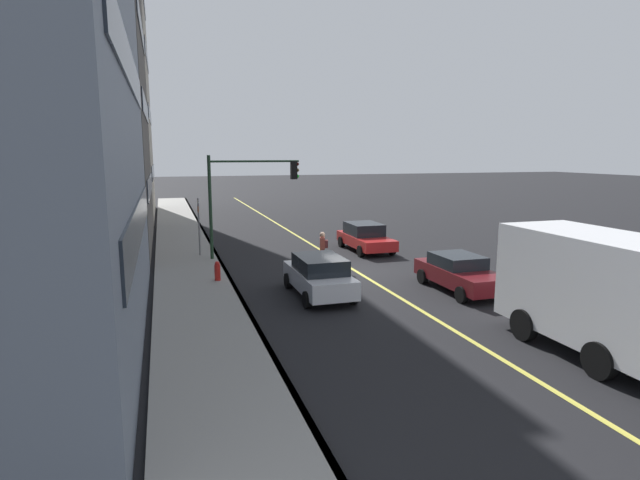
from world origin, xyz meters
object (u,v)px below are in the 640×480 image
Objects in this scene: car_white at (319,275)px; street_sign_post at (199,223)px; truck_white at (625,300)px; traffic_light_mast at (247,188)px; car_maroon at (460,272)px; fire_hydrant at (217,273)px; pedestrian_with_backpack at (323,248)px; car_red at (365,237)px.

street_sign_post reaches higher than car_white.
street_sign_post is (16.73, 9.09, 0.09)m from truck_white.
traffic_light_mast is at bearing 10.86° from car_white.
car_maroon is 0.84× the size of traffic_light_mast.
street_sign_post is at bearing 3.14° from fire_hydrant.
fire_hydrant is at bearing 38.18° from truck_white.
car_red is at bearing -42.63° from pedestrian_with_backpack.
pedestrian_with_backpack is at bearing 40.80° from car_maroon.
pedestrian_with_backpack reaches higher than fire_hydrant.
street_sign_post reaches higher than pedestrian_with_backpack.
truck_white is at bearing -178.86° from car_red.
car_white is at bearing 33.03° from truck_white.
truck_white is 17.11m from traffic_light_mast.
street_sign_post is at bearing 44.32° from car_maroon.
car_white is 9.33m from street_sign_post.
traffic_light_mast reaches higher than car_red.
car_red is at bearing -32.77° from car_white.
pedestrian_with_backpack is 4.90m from fire_hydrant.
pedestrian_with_backpack is at bearing 18.35° from truck_white.
street_sign_post is at bearing 47.48° from pedestrian_with_backpack.
traffic_light_mast reaches higher than truck_white.
pedestrian_with_backpack reaches higher than car_maroon.
fire_hydrant is (-0.90, 4.78, -0.59)m from pedestrian_with_backpack.
traffic_light_mast is (-0.47, 6.45, 2.83)m from car_red.
fire_hydrant is at bearing 49.46° from car_white.
car_white is at bearing -156.28° from street_sign_post.
fire_hydrant is at bearing 155.58° from traffic_light_mast.
street_sign_post reaches higher than fire_hydrant.
car_white reaches higher than fire_hydrant.
car_red is 4.76× the size of fire_hydrant.
traffic_light_mast is at bearing -115.93° from street_sign_post.
truck_white reaches higher than car_white.
car_white reaches higher than car_red.
truck_white is 12.73m from pedestrian_with_backpack.
pedestrian_with_backpack is at bearing -79.37° from fire_hydrant.
truck_white reaches higher than car_red.
car_maroon is 11.08m from traffic_light_mast.
truck_white is 19.04m from street_sign_post.
car_white is 0.97× the size of car_maroon.
car_maroon is 6.22m from pedestrian_with_backpack.
fire_hydrant is at bearing 66.70° from car_maroon.
fire_hydrant is at bearing -176.86° from street_sign_post.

